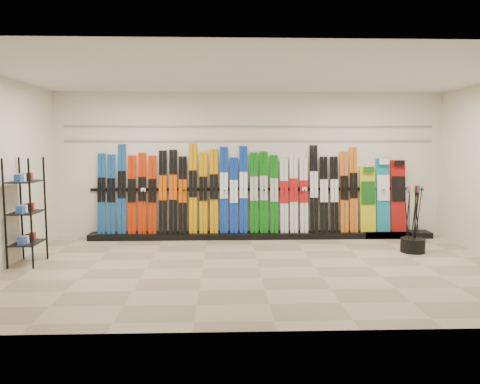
{
  "coord_description": "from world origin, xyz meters",
  "views": [
    {
      "loc": [
        -0.56,
        -7.21,
        1.98
      ],
      "look_at": [
        -0.27,
        1.0,
        1.1
      ],
      "focal_mm": 35.0,
      "sensor_mm": 36.0,
      "label": 1
    }
  ],
  "objects": [
    {
      "name": "skis",
      "position": [
        -0.46,
        2.35,
        0.95
      ],
      "size": [
        5.36,
        0.27,
        1.83
      ],
      "color": "navy",
      "rests_on": "ski_rack_base"
    },
    {
      "name": "ski_poles",
      "position": [
        2.88,
        1.02,
        0.61
      ],
      "size": [
        0.37,
        0.29,
        1.18
      ],
      "color": "black",
      "rests_on": "pole_bin"
    },
    {
      "name": "snowboards",
      "position": [
        2.78,
        2.35,
        0.84
      ],
      "size": [
        0.96,
        0.24,
        1.52
      ],
      "color": "gold",
      "rests_on": "ski_rack_base"
    },
    {
      "name": "back_wall",
      "position": [
        0.0,
        2.5,
        1.5
      ],
      "size": [
        8.0,
        0.0,
        8.0
      ],
      "primitive_type": "plane",
      "rotation": [
        1.57,
        0.0,
        0.0
      ],
      "color": "beige",
      "rests_on": "floor"
    },
    {
      "name": "accessory_rack",
      "position": [
        -3.75,
        0.37,
        0.87
      ],
      "size": [
        0.4,
        0.6,
        1.73
      ],
      "primitive_type": "cube",
      "color": "black",
      "rests_on": "floor"
    },
    {
      "name": "slatwall_rail_0",
      "position": [
        0.0,
        2.48,
        2.0
      ],
      "size": [
        7.6,
        0.02,
        0.03
      ],
      "primitive_type": "cube",
      "color": "gray",
      "rests_on": "back_wall"
    },
    {
      "name": "ceiling",
      "position": [
        0.0,
        0.0,
        3.0
      ],
      "size": [
        8.0,
        8.0,
        0.0
      ],
      "primitive_type": "plane",
      "rotation": [
        3.14,
        0.0,
        0.0
      ],
      "color": "silver",
      "rests_on": "back_wall"
    },
    {
      "name": "pole_bin",
      "position": [
        2.86,
        0.95,
        0.12
      ],
      "size": [
        0.43,
        0.43,
        0.25
      ],
      "primitive_type": "cylinder",
      "color": "black",
      "rests_on": "floor"
    },
    {
      "name": "ski_rack_base",
      "position": [
        0.22,
        2.28,
        0.06
      ],
      "size": [
        8.0,
        0.4,
        0.12
      ],
      "primitive_type": "cube",
      "color": "black",
      "rests_on": "floor"
    },
    {
      "name": "floor",
      "position": [
        0.0,
        0.0,
        0.0
      ],
      "size": [
        8.0,
        8.0,
        0.0
      ],
      "primitive_type": "plane",
      "color": "gray",
      "rests_on": "ground"
    },
    {
      "name": "slatwall_rail_1",
      "position": [
        0.0,
        2.48,
        2.3
      ],
      "size": [
        7.6,
        0.02,
        0.03
      ],
      "primitive_type": "cube",
      "color": "gray",
      "rests_on": "back_wall"
    }
  ]
}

